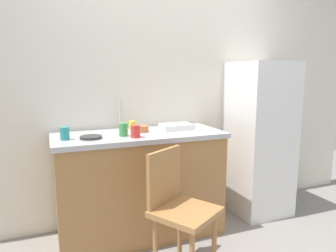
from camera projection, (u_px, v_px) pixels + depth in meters
back_wall at (156, 82)px, 3.00m from camera, size 4.80×0.10×2.67m
cabinet_base at (140, 186)px, 2.73m from camera, size 1.40×0.60×0.88m
countertop at (139, 135)px, 2.66m from camera, size 1.44×0.64×0.04m
faucet at (120, 114)px, 2.82m from camera, size 0.02×0.02×0.28m
refrigerator at (259, 138)px, 3.15m from camera, size 0.53×0.57×1.54m
chair at (178, 206)px, 2.18m from camera, size 0.55×0.55×0.89m
dish_tray at (177, 127)px, 2.80m from camera, size 0.28×0.20×0.05m
terracotta_bowl at (141, 129)px, 2.69m from camera, size 0.12×0.12×0.05m
hotplate at (91, 137)px, 2.41m from camera, size 0.17×0.17×0.02m
cup_yellow at (132, 125)px, 2.82m from camera, size 0.06×0.06×0.07m
cup_teal at (65, 133)px, 2.36m from camera, size 0.07×0.07×0.10m
cup_red at (135, 131)px, 2.44m from camera, size 0.08×0.08×0.10m
cup_green at (123, 130)px, 2.50m from camera, size 0.07×0.07×0.11m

